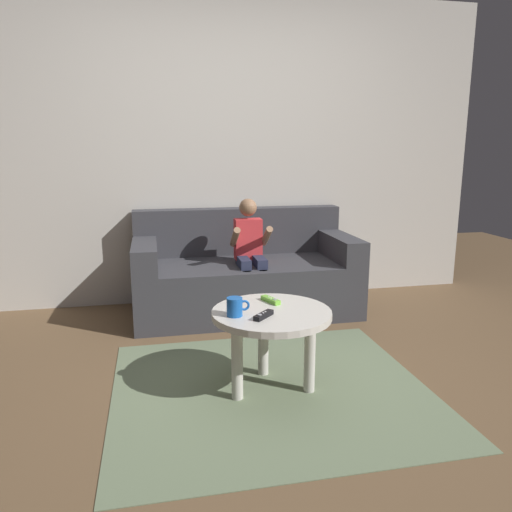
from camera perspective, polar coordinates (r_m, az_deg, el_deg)
name	(u,v)px	position (r m, az deg, el deg)	size (l,w,h in m)	color
ground_plane	(278,399)	(2.67, 2.60, -16.24)	(8.85, 8.85, 0.00)	brown
wall_back	(224,152)	(4.16, -3.75, 11.95)	(4.43, 0.05, 2.50)	beige
couch	(245,276)	(3.91, -1.34, -2.32)	(1.71, 0.80, 0.80)	#38383D
person_seated_on_couch	(250,251)	(3.70, -0.68, 0.63)	(0.29, 0.35, 0.91)	#282D47
coffee_table	(271,323)	(2.61, 1.78, -7.80)	(0.63, 0.63, 0.45)	beige
area_rug	(271,389)	(2.76, 1.76, -15.16)	(1.68, 1.52, 0.01)	#6B7A5B
game_remote_lime_near_edge	(271,300)	(2.71, 1.71, -5.13)	(0.09, 0.14, 0.03)	#72C638
game_remote_black_center	(264,315)	(2.47, 0.88, -6.88)	(0.12, 0.13, 0.03)	black
coffee_mug	(235,307)	(2.49, -2.43, -5.90)	(0.12, 0.08, 0.10)	#1959B2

